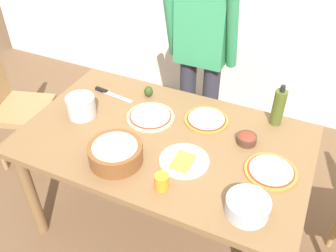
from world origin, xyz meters
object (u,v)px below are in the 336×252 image
(pizza_cooked_on_tray, at_px, (271,171))
(cup_orange, at_px, (162,182))
(mixing_bowl_steel, at_px, (248,206))
(dining_table, at_px, (164,150))
(avocado, at_px, (149,91))
(olive_oil_bottle, at_px, (278,107))
(steel_pot, at_px, (81,106))
(small_sauce_bowl, at_px, (247,138))
(pizza_raw_on_board, at_px, (150,117))
(pizza_second_cooked, at_px, (206,119))
(chef_knife, at_px, (109,93))
(person_cook, at_px, (202,49))
(popcorn_bowl, at_px, (115,152))
(plate_with_slice, at_px, (184,161))
(chair_wooden_left, at_px, (10,102))

(pizza_cooked_on_tray, distance_m, cup_orange, 0.56)
(mixing_bowl_steel, bearing_deg, dining_table, 150.89)
(pizza_cooked_on_tray, relative_size, avocado, 3.81)
(olive_oil_bottle, xyz_separation_m, steel_pot, (-1.07, -0.41, -0.05))
(mixing_bowl_steel, height_order, avocado, mixing_bowl_steel)
(pizza_cooked_on_tray, relative_size, small_sauce_bowl, 2.42)
(pizza_raw_on_board, bearing_deg, pizza_second_cooked, 19.66)
(pizza_second_cooked, height_order, cup_orange, cup_orange)
(cup_orange, bearing_deg, chef_knife, 138.36)
(pizza_cooked_on_tray, xyz_separation_m, chef_knife, (-1.11, 0.26, -0.00))
(steel_pot, bearing_deg, avocado, 52.04)
(person_cook, height_order, pizza_second_cooked, person_cook)
(pizza_cooked_on_tray, bearing_deg, popcorn_bowl, -161.55)
(mixing_bowl_steel, bearing_deg, plate_with_slice, 154.83)
(pizza_second_cooked, xyz_separation_m, mixing_bowl_steel, (0.39, -0.55, 0.03))
(pizza_cooked_on_tray, bearing_deg, steel_pot, 179.80)
(pizza_cooked_on_tray, xyz_separation_m, mixing_bowl_steel, (-0.04, -0.29, 0.03))
(cup_orange, bearing_deg, small_sauce_bowl, 60.23)
(pizza_cooked_on_tray, xyz_separation_m, avocado, (-0.87, 0.35, 0.03))
(small_sauce_bowl, distance_m, chef_knife, 0.94)
(popcorn_bowl, height_order, cup_orange, popcorn_bowl)
(pizza_raw_on_board, bearing_deg, cup_orange, -57.69)
(person_cook, distance_m, cup_orange, 1.12)
(chair_wooden_left, distance_m, plate_with_slice, 1.53)
(chair_wooden_left, distance_m, pizza_raw_on_board, 1.19)
(olive_oil_bottle, bearing_deg, steel_pot, -159.17)
(pizza_second_cooked, height_order, olive_oil_bottle, olive_oil_bottle)
(popcorn_bowl, xyz_separation_m, steel_pot, (-0.39, 0.25, 0.00))
(plate_with_slice, bearing_deg, pizza_second_cooked, 91.99)
(dining_table, relative_size, avocado, 22.86)
(pizza_cooked_on_tray, distance_m, mixing_bowl_steel, 0.30)
(person_cook, distance_m, mixing_bowl_steel, 1.24)
(pizza_second_cooked, xyz_separation_m, avocado, (-0.43, 0.09, 0.03))
(person_cook, distance_m, small_sauce_bowl, 0.79)
(pizza_second_cooked, bearing_deg, chair_wooden_left, -175.35)
(mixing_bowl_steel, bearing_deg, popcorn_bowl, 176.55)
(pizza_raw_on_board, distance_m, cup_orange, 0.56)
(pizza_cooked_on_tray, bearing_deg, cup_orange, -144.72)
(popcorn_bowl, relative_size, steel_pot, 1.61)
(pizza_raw_on_board, height_order, olive_oil_bottle, olive_oil_bottle)
(mixing_bowl_steel, distance_m, steel_pot, 1.13)
(plate_with_slice, bearing_deg, dining_table, 143.21)
(dining_table, xyz_separation_m, popcorn_bowl, (-0.15, -0.27, 0.15))
(dining_table, xyz_separation_m, olive_oil_bottle, (0.53, 0.40, 0.20))
(person_cook, relative_size, steel_pot, 9.34)
(pizza_second_cooked, relative_size, plate_with_slice, 1.01)
(plate_with_slice, height_order, chef_knife, plate_with_slice)
(person_cook, distance_m, pizza_raw_on_board, 0.65)
(plate_with_slice, distance_m, small_sauce_bowl, 0.38)
(pizza_cooked_on_tray, height_order, chef_knife, pizza_cooked_on_tray)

